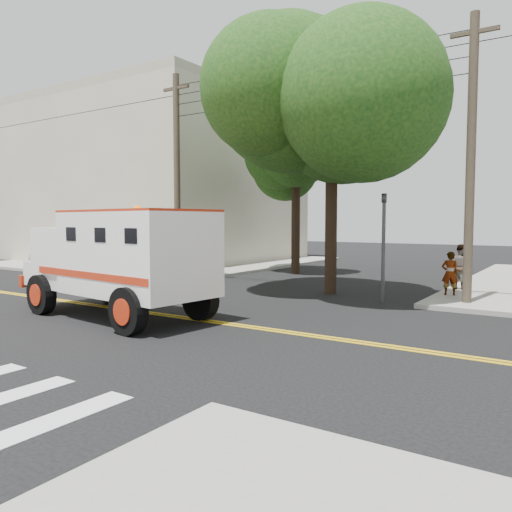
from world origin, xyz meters
The scene contains 13 objects.
ground centered at (0.00, 0.00, 0.00)m, with size 100.00×100.00×0.00m, color black.
sidewalk_nw centered at (-13.50, 13.50, 0.07)m, with size 17.00×17.00×0.15m, color gray.
building_left centered at (-15.50, 15.00, 5.15)m, with size 16.00×14.00×10.00m, color #B5AE94.
utility_pole_left centered at (-5.60, 6.00, 4.50)m, with size 0.28×0.28×9.00m, color #382D23.
utility_pole_right centered at (6.30, 6.20, 4.50)m, with size 0.28×0.28×9.00m, color #382D23.
tree_main centered at (1.94, 6.21, 7.20)m, with size 6.08×5.70×9.85m.
tree_left centered at (-2.68, 11.79, 5.73)m, with size 4.48×4.20×7.70m.
traffic_signal centered at (3.80, 5.60, 2.23)m, with size 0.15×0.18×3.60m.
accessibility_sign centered at (-6.20, 6.17, 1.37)m, with size 0.45×0.10×2.02m.
palm_planter centered at (-7.44, 6.62, 1.65)m, with size 3.52×2.63×2.36m.
armored_truck centered at (-1.49, -0.92, 1.70)m, with size 6.80×3.28×2.99m.
pedestrian_a centered at (5.50, 7.51, 0.90)m, with size 0.55×0.36×1.51m, color gray.
pedestrian_b centered at (5.50, 9.34, 0.99)m, with size 0.82×0.64×1.69m, color gray.
Camera 1 is at (9.28, -10.38, 2.69)m, focal length 35.00 mm.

